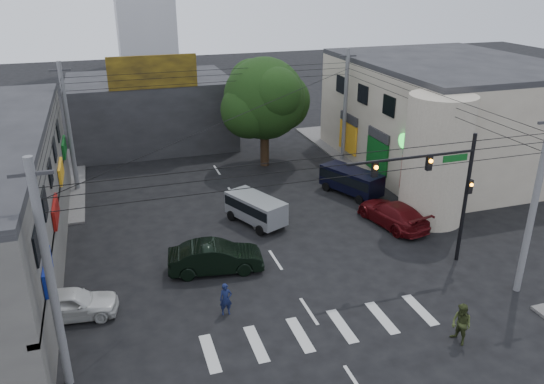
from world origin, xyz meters
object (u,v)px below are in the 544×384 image
street_tree (264,99)px  dark_sedan (216,257)px  utility_pole_near_left (51,280)px  maroon_sedan (393,214)px  traffic_gantry (441,181)px  utility_pole_near_right (534,206)px  utility_pole_far_right (345,107)px  utility_pole_far_left (69,129)px  navy_van (351,182)px  silver_minivan (256,211)px  pedestrian_olive (461,324)px  traffic_officer (226,299)px  white_compact (70,304)px

street_tree → dark_sedan: street_tree is taller
utility_pole_near_left → maroon_sedan: (18.81, 8.46, -3.84)m
traffic_gantry → dark_sedan: traffic_gantry is taller
utility_pole_near_right → maroon_sedan: bearing=104.5°
traffic_gantry → street_tree: bearing=102.0°
street_tree → traffic_gantry: street_tree is taller
street_tree → utility_pole_far_right: (6.50, -1.00, -0.87)m
utility_pole_near_right → utility_pole_far_left: 29.35m
traffic_gantry → utility_pole_far_left: (-18.32, 17.00, -0.23)m
street_tree → navy_van: (4.00, -7.77, -4.56)m
traffic_gantry → utility_pole_far_left: utility_pole_far_left is taller
utility_pole_far_left → navy_van: bearing=-20.1°
utility_pole_far_right → silver_minivan: utility_pole_far_right is taller
street_tree → maroon_sedan: (4.31, -13.04, -4.71)m
dark_sedan → pedestrian_olive: (8.60, -8.94, 0.13)m
traffic_officer → navy_van: bearing=48.0°
traffic_gantry → silver_minivan: 11.52m
utility_pole_far_right → street_tree: bearing=171.3°
street_tree → pedestrian_olive: (1.25, -24.06, -4.53)m
utility_pole_far_left → white_compact: size_ratio=2.10×
traffic_gantry → white_compact: 18.80m
utility_pole_near_left → dark_sedan: size_ratio=1.79×
utility_pole_near_left → navy_van: 23.33m
utility_pole_near_left → utility_pole_far_right: (21.00, 20.50, 0.00)m
maroon_sedan → navy_van: bearing=-97.1°
street_tree → utility_pole_far_left: 14.56m
white_compact → traffic_officer: bearing=-99.0°
traffic_gantry → white_compact: traffic_gantry is taller
street_tree → utility_pole_near_left: size_ratio=0.95×
traffic_gantry → navy_van: 10.96m
utility_pole_near_left → maroon_sedan: utility_pole_near_left is taller
utility_pole_far_left → traffic_officer: (6.79, -18.00, -3.81)m
traffic_gantry → maroon_sedan: (0.48, 4.96, -4.07)m
traffic_gantry → utility_pole_far_left: 25.00m
utility_pole_near_right → pedestrian_olive: utility_pole_near_right is taller
utility_pole_near_left → utility_pole_far_left: 20.50m
dark_sedan → white_compact: size_ratio=1.17×
utility_pole_near_left → silver_minivan: (10.76, 11.24, -3.71)m
traffic_officer → utility_pole_near_right: bearing=-5.7°
utility_pole_far_left → pedestrian_olive: size_ratio=4.89×
utility_pole_near_right → silver_minivan: (-10.24, 11.24, -3.71)m
maroon_sedan → utility_pole_far_left: bearing=-43.1°
utility_pole_far_left → dark_sedan: (7.15, -14.12, -3.79)m
utility_pole_far_right → maroon_sedan: (-2.19, -12.04, -3.84)m
street_tree → utility_pole_near_right: (6.50, -21.50, -0.87)m
utility_pole_near_right → utility_pole_far_right: 20.50m
maroon_sedan → utility_pole_near_left: bearing=13.7°
utility_pole_far_right → maroon_sedan: size_ratio=1.66×
maroon_sedan → pedestrian_olive: pedestrian_olive is taller
utility_pole_far_left → white_compact: bearing=-90.0°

